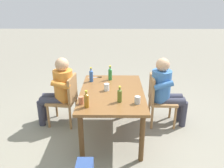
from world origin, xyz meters
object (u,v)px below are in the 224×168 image
chair_near_right (158,98)px  bottle_amber (86,100)px  person_in_plaid_shirt (165,89)px  bottle_blue (91,75)px  cup_terracotta (81,100)px  cup_glass (107,87)px  backpack_by_far_side (110,89)px  dining_table (112,97)px  person_in_white_shirt (59,88)px  bottle_olive (120,95)px  bottle_green (110,74)px  chair_far_right (66,97)px  cup_steel (137,100)px  table_knife (96,77)px

chair_near_right → bottle_amber: 1.44m
person_in_plaid_shirt → bottle_blue: person_in_plaid_shirt is taller
cup_terracotta → cup_glass: bearing=-35.6°
bottle_amber → backpack_by_far_side: size_ratio=0.50×
dining_table → person_in_white_shirt: 0.95m
bottle_blue → bottle_olive: bearing=-149.2°
bottle_olive → bottle_green: bottle_green is taller
chair_far_right → person_in_white_shirt: 0.20m
cup_steel → table_knife: 1.20m
chair_far_right → cup_steel: bearing=-122.9°
person_in_plaid_shirt → cup_terracotta: bearing=120.2°
cup_glass → cup_terracotta: cup_glass is taller
chair_far_right → person_in_white_shirt: size_ratio=0.74×
bottle_blue → bottle_olive: 0.90m
dining_table → bottle_green: 0.54m
bottle_amber → bottle_olive: bottle_amber is taller
person_in_white_shirt → person_in_plaid_shirt: bearing=-90.0°
cup_steel → cup_glass: 0.61m
cup_terracotta → chair_far_right: bearing=26.3°
bottle_olive → cup_steel: bottle_olive is taller
chair_far_right → cup_glass: (-0.29, -0.70, 0.31)m
person_in_plaid_shirt → cup_steel: (-0.74, 0.54, 0.14)m
chair_far_right → person_in_plaid_shirt: size_ratio=0.74×
chair_near_right → bottle_blue: bearing=85.7°
bottle_blue → cup_glass: size_ratio=2.24×
bottle_amber → cup_steel: size_ratio=2.25×
dining_table → bottle_amber: bearing=148.0°
person_in_plaid_shirt → bottle_olive: (-0.69, 0.78, 0.19)m
chair_near_right → cup_glass: 0.96m
cup_glass → cup_steel: bearing=-135.7°
chair_far_right → cup_terracotta: size_ratio=8.06×
person_in_plaid_shirt → bottle_amber: person_in_plaid_shirt is taller
dining_table → bottle_green: bottle_green is taller
bottle_green → cup_terracotta: (-0.93, 0.37, -0.06)m
bottle_green → cup_steel: 0.99m
bottle_olive → cup_glass: size_ratio=2.08×
cup_terracotta → bottle_amber: bearing=-137.3°
person_in_plaid_shirt → table_knife: (0.28, 1.18, 0.09)m
cup_steel → cup_terracotta: 0.76m
bottle_olive → backpack_by_far_side: bottle_olive is taller
cup_steel → dining_table: bearing=40.2°
person_in_white_shirt → cup_steel: 1.44m
cup_glass → backpack_by_far_side: 1.39m
chair_near_right → bottle_green: 0.91m
chair_near_right → bottle_green: bottle_green is taller
bottle_amber → bottle_olive: size_ratio=1.02×
bottle_olive → dining_table: bearing=16.6°
bottle_amber → backpack_by_far_side: (1.82, -0.27, -0.62)m
cup_steel → table_knife: bearing=31.9°
chair_far_right → cup_glass: 0.82m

